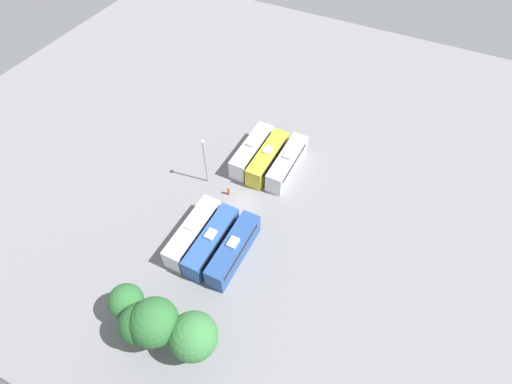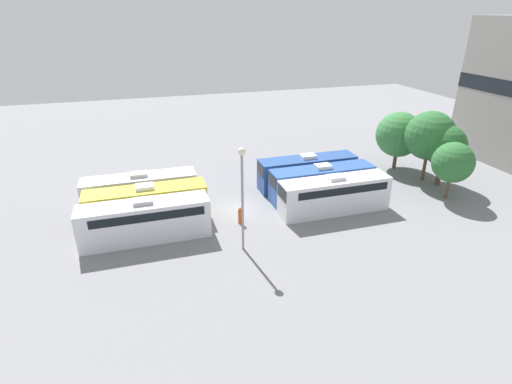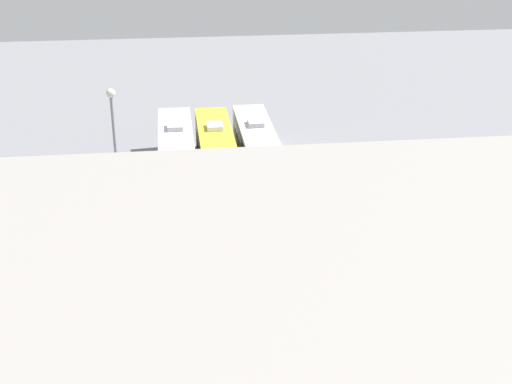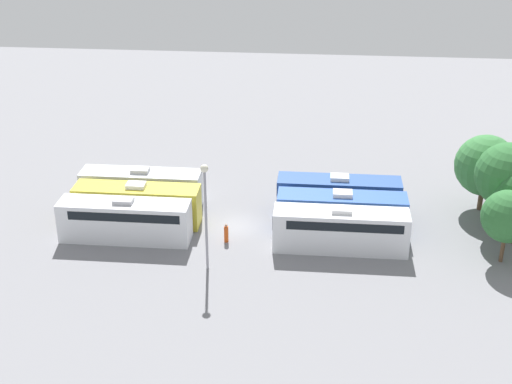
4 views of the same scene
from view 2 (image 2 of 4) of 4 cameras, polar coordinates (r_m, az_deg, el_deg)
name	(u,v)px [view 2 (image 2 of 4)]	position (r m, az deg, el deg)	size (l,w,h in m)	color
ground_plane	(238,209)	(39.54, -2.55, -2.45)	(118.93, 118.93, 0.00)	gray
bus_0	(141,191)	(40.57, -16.12, 0.19)	(2.64, 10.82, 3.74)	silver
bus_1	(147,204)	(37.65, -15.29, -1.65)	(2.64, 10.82, 3.74)	gold
bus_2	(145,219)	(34.95, -15.51, -3.80)	(2.64, 10.82, 3.74)	silver
bus_3	(308,171)	(44.17, 7.37, 3.00)	(2.64, 10.82, 3.74)	#284C93
bus_4	(322,182)	(41.55, 9.43, 1.44)	(2.64, 10.82, 3.74)	#2D56A8
bus_5	(335,194)	(39.06, 11.18, -0.24)	(2.64, 10.82, 3.74)	silver
worker_person	(240,216)	(36.63, -2.29, -3.41)	(0.36, 0.36, 1.66)	#CC4C19
light_pole	(242,184)	(30.48, -1.98, 1.17)	(0.60, 0.60, 8.74)	gray
tree_0	(399,134)	(51.44, 19.72, 7.74)	(5.43, 5.43, 7.03)	brown
tree_1	(430,136)	(48.47, 23.63, 7.37)	(5.43, 5.43, 8.02)	brown
tree_2	(445,146)	(47.96, 25.36, 5.98)	(4.55, 4.55, 6.87)	brown
tree_3	(453,163)	(44.86, 26.32, 3.80)	(4.12, 4.12, 6.04)	brown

